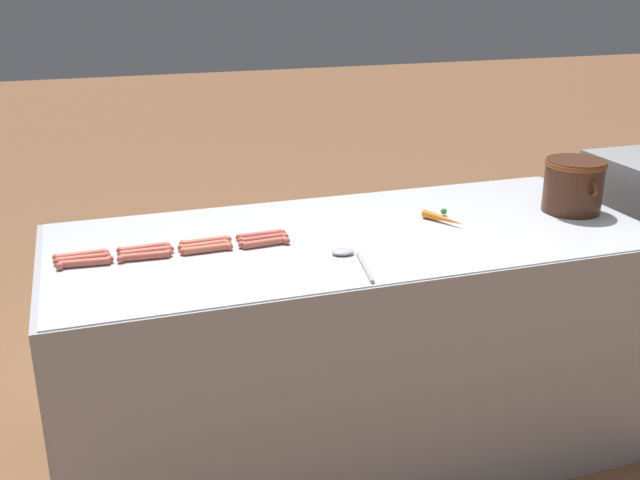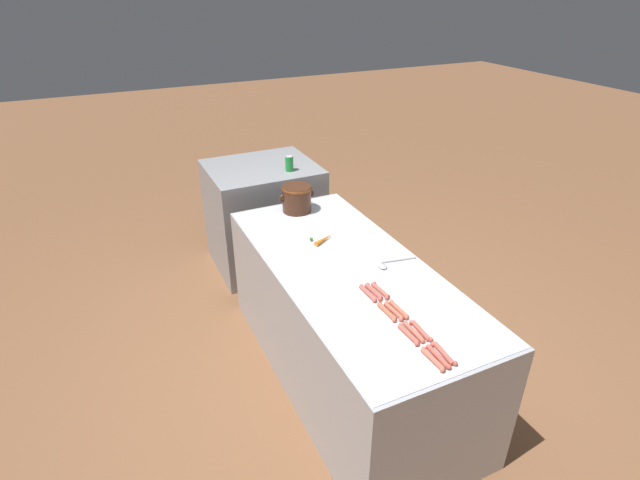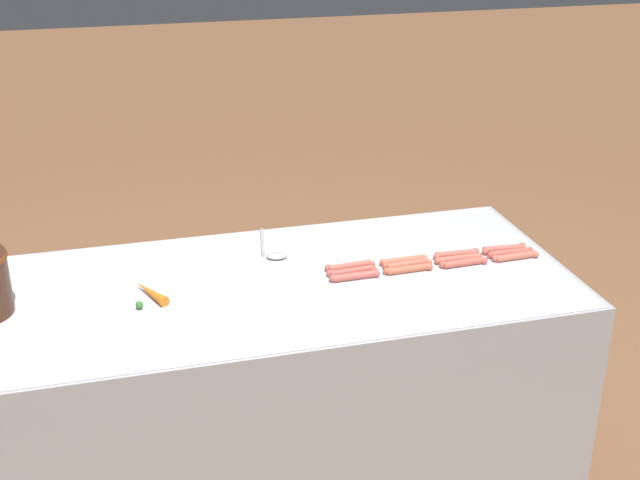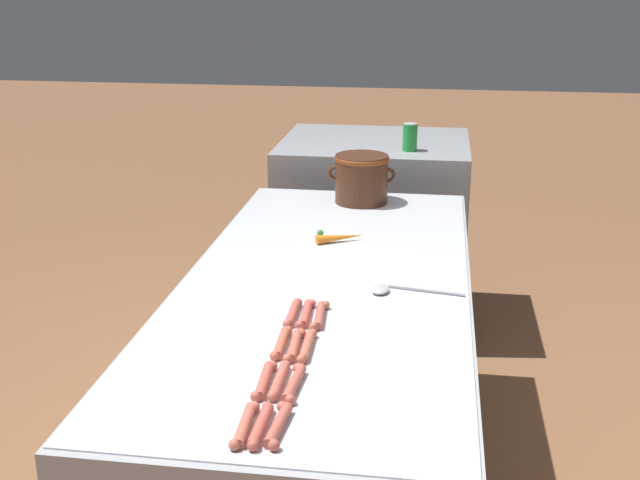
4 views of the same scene
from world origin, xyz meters
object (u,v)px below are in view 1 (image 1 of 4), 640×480
bean_pot (574,183)px  serving_spoon (350,257)px  hot_dog_0 (81,255)px  hot_dog_4 (82,259)px  hot_dog_5 (147,252)px  hot_dog_10 (206,249)px  hot_dog_3 (261,235)px  hot_dog_2 (206,242)px  hot_dog_1 (144,248)px  hot_dog_7 (263,239)px  carrot (444,219)px  hot_dog_8 (85,263)px  hot_dog_6 (204,246)px  hot_dog_11 (264,243)px  hot_dog_9 (145,256)px

bean_pot → serving_spoon: (0.19, -0.93, -0.10)m
hot_dog_0 → hot_dog_4: 0.03m
hot_dog_0 → hot_dog_5: bearing=80.3°
bean_pot → hot_dog_10: bearing=-90.0°
bean_pot → hot_dog_3: bearing=-93.5°
hot_dog_2 → hot_dog_0: bearing=-90.2°
hot_dog_1 → hot_dog_5: same height
serving_spoon → hot_dog_0: bearing=-108.4°
hot_dog_7 → carrot: carrot is taller
hot_dog_1 → hot_dog_4: bearing=-80.2°
hot_dog_2 → hot_dog_8: same height
hot_dog_3 → hot_dog_6: same height
hot_dog_2 → hot_dog_5: 0.19m
hot_dog_0 → carrot: bearing=88.0°
hot_dog_2 → hot_dog_4: 0.38m
hot_dog_11 → serving_spoon: size_ratio=0.62×
hot_dog_9 → carrot: bearing=91.4°
hot_dog_9 → hot_dog_0: bearing=-110.3°
hot_dog_11 → hot_dog_5: bearing=-95.9°
hot_dog_1 → hot_dog_8: size_ratio=1.00×
hot_dog_4 → hot_dog_5: (0.00, 0.19, 0.00)m
hot_dog_3 → hot_dog_5: 0.37m
hot_dog_7 → bean_pot: bean_pot is taller
hot_dog_8 → bean_pot: 1.70m
hot_dog_3 → hot_dog_5: same height
hot_dog_5 → hot_dog_9: bearing=-13.7°
hot_dog_3 → hot_dog_10: same height
hot_dog_7 → carrot: (0.01, 0.64, 0.00)m
hot_dog_5 → carrot: bearing=89.4°
hot_dog_2 → hot_dog_7: (0.03, 0.18, 0.00)m
hot_dog_2 → carrot: bearing=87.1°
hot_dog_9 → serving_spoon: hot_dog_9 is taller
hot_dog_5 → hot_dog_6: 0.18m
hot_dog_10 → bean_pot: bearing=90.0°
hot_dog_4 → hot_dog_9: 0.19m
bean_pot → hot_dog_5: bearing=-91.3°
hot_dog_3 → hot_dog_9: size_ratio=1.00×
hot_dog_7 → hot_dog_8: same height
hot_dog_5 → bean_pot: bearing=88.7°
hot_dog_6 → bean_pot: bearing=88.6°
hot_dog_3 → serving_spoon: hot_dog_3 is taller
hot_dog_8 → hot_dog_4: bearing=-169.3°
hot_dog_6 → carrot: (0.01, 0.84, 0.00)m
hot_dog_2 → hot_dog_3: same height
hot_dog_2 → hot_dog_9: same height
hot_dog_2 → hot_dog_4: size_ratio=1.00×
hot_dog_4 → hot_dog_10: (0.03, 0.37, 0.00)m
hot_dog_3 → hot_dog_10: 0.20m
hot_dog_0 → hot_dog_2: bearing=89.8°
bean_pot → hot_dog_8: bearing=-90.0°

